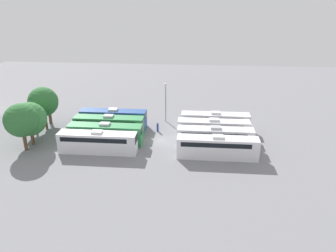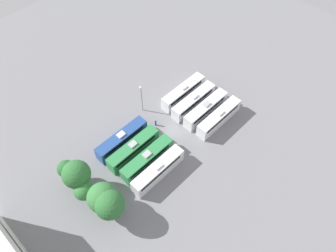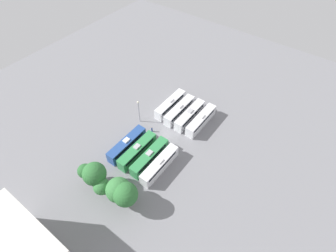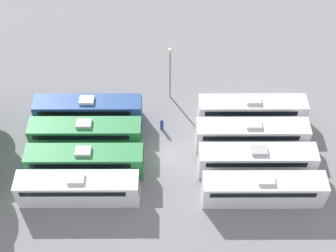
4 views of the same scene
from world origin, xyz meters
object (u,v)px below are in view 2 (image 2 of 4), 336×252
object	(u,v)px
bus_7	(122,139)
tree_1	(102,198)
bus_2	(193,101)
bus_5	(147,159)
tree_3	(76,174)
bus_3	(183,92)
bus_6	(133,149)
light_pole	(141,94)
worker_person	(156,123)
tree_0	(110,205)
bus_1	(206,109)
tree_4	(66,169)
bus_0	(219,117)
bus_4	(158,170)
tree_2	(84,190)

from	to	relation	value
bus_7	tree_1	bearing A→B (deg)	126.86
tree_1	bus_2	bearing A→B (deg)	-80.48
bus_5	tree_1	xyz separation A→B (m)	(-1.41, 11.71, 2.61)
bus_7	tree_3	distance (m)	12.50
bus_3	tree_1	world-z (taller)	tree_1
bus_6	light_pole	world-z (taller)	light_pole
worker_person	tree_0	world-z (taller)	tree_0
bus_6	bus_7	size ratio (longest dim) A/B	1.00
bus_1	tree_3	distance (m)	30.57
bus_6	light_pole	xyz separation A→B (m)	(7.18, -9.18, 3.37)
bus_6	tree_4	size ratio (longest dim) A/B	2.02
bus_3	light_pole	xyz separation A→B (m)	(3.84, 9.15, 3.37)
bus_0	tree_1	world-z (taller)	tree_1
bus_6	bus_0	bearing A→B (deg)	-111.38
bus_3	bus_4	distance (m)	21.02
tree_4	tree_1	bearing A→B (deg)	-173.55
bus_5	tree_4	size ratio (longest dim) A/B	2.02
bus_0	bus_4	world-z (taller)	same
bus_4	tree_3	xyz separation A→B (m)	(8.34, 11.95, 3.40)
bus_0	bus_6	world-z (taller)	same
bus_6	tree_3	world-z (taller)	tree_3
bus_7	tree_4	world-z (taller)	tree_4
bus_2	tree_3	size ratio (longest dim) A/B	1.54
bus_0	bus_7	xyz separation A→B (m)	(10.54, 18.30, 0.00)
bus_6	bus_7	world-z (taller)	same
tree_1	bus_4	bearing A→B (deg)	-99.50
bus_0	bus_7	size ratio (longest dim) A/B	1.00
tree_2	tree_4	bearing A→B (deg)	-2.33
tree_0	bus_7	bearing A→B (deg)	-46.88
bus_4	worker_person	distance (m)	12.25
bus_2	light_pole	bearing A→B (deg)	49.96
bus_3	worker_person	bearing A→B (deg)	97.17
bus_5	bus_6	distance (m)	3.67
bus_2	tree_2	world-z (taller)	tree_2
bus_5	tree_3	distance (m)	13.69
bus_6	tree_3	xyz separation A→B (m)	(1.37, 11.93, 3.40)
bus_0	bus_3	bearing A→B (deg)	-0.59
bus_7	worker_person	bearing A→B (deg)	-99.13
bus_7	worker_person	distance (m)	8.47
bus_3	bus_4	world-z (taller)	same
bus_3	bus_2	bearing A→B (deg)	173.13
bus_0	tree_3	bearing A→B (deg)	74.25
bus_7	tree_1	distance (m)	14.36
bus_2	tree_1	distance (m)	29.81
bus_3	light_pole	size ratio (longest dim) A/B	1.60
tree_1	tree_3	world-z (taller)	tree_3
tree_0	tree_3	size ratio (longest dim) A/B	0.97
tree_0	tree_4	world-z (taller)	tree_0
worker_person	tree_2	distance (m)	21.26
worker_person	tree_0	bearing A→B (deg)	115.33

